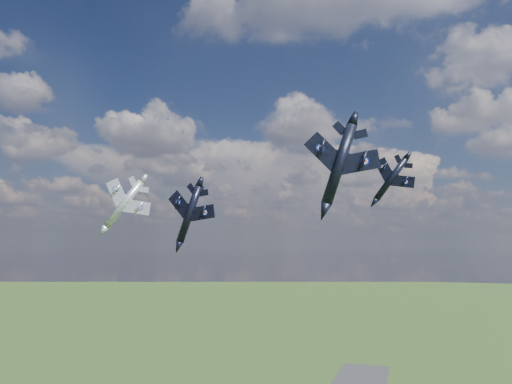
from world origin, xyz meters
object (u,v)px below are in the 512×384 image
(jet_high_navy, at_px, (391,179))
(jet_left_silver, at_px, (124,204))
(jet_lead_navy, at_px, (189,214))
(jet_right_navy, at_px, (339,164))

(jet_high_navy, bearing_deg, jet_left_silver, -155.05)
(jet_lead_navy, xyz_separation_m, jet_left_silver, (-16.40, 2.93, 2.53))
(jet_right_navy, bearing_deg, jet_high_navy, 73.47)
(jet_lead_navy, bearing_deg, jet_left_silver, 173.22)
(jet_left_silver, bearing_deg, jet_lead_navy, -30.72)
(jet_right_navy, xyz_separation_m, jet_left_silver, (-47.61, 19.85, -2.88))
(jet_lead_navy, height_order, jet_right_navy, jet_right_navy)
(jet_lead_navy, relative_size, jet_high_navy, 1.09)
(jet_lead_navy, bearing_deg, jet_high_navy, 33.48)
(jet_lead_navy, height_order, jet_left_silver, jet_left_silver)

